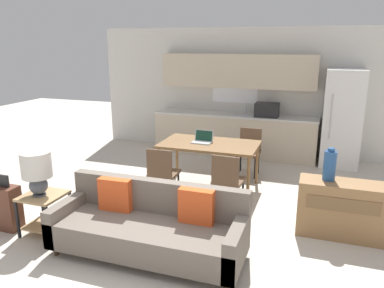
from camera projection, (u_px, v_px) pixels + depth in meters
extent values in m
plane|color=beige|center=(151.00, 255.00, 4.33)|extent=(20.00, 20.00, 0.00)
cube|color=silver|center=(239.00, 91.00, 8.20)|extent=(6.40, 0.06, 2.70)
cube|color=white|center=(235.00, 81.00, 8.14)|extent=(1.00, 0.01, 0.92)
cube|color=beige|center=(234.00, 135.00, 8.13)|extent=(3.45, 0.62, 0.86)
cube|color=silver|center=(234.00, 115.00, 8.02)|extent=(3.48, 0.65, 0.04)
cube|color=#B2B5B7|center=(245.00, 115.00, 7.89)|extent=(0.48, 0.36, 0.01)
cylinder|color=#B7BABC|center=(247.00, 108.00, 8.02)|extent=(0.02, 0.02, 0.24)
cube|color=beige|center=(237.00, 71.00, 7.90)|extent=(3.28, 0.34, 0.70)
cube|color=black|center=(267.00, 110.00, 7.71)|extent=(0.48, 0.36, 0.28)
cube|color=white|center=(342.00, 119.00, 7.27)|extent=(0.71, 0.69, 1.90)
cylinder|color=silver|center=(331.00, 117.00, 6.98)|extent=(0.02, 0.02, 0.85)
cube|color=brown|center=(209.00, 144.00, 6.21)|extent=(1.60, 0.94, 0.04)
cylinder|color=brown|center=(159.00, 169.00, 6.17)|extent=(0.05, 0.05, 0.72)
cylinder|color=brown|center=(248.00, 179.00, 5.71)|extent=(0.05, 0.05, 0.72)
cylinder|color=brown|center=(177.00, 155.00, 6.92)|extent=(0.05, 0.05, 0.72)
cylinder|color=brown|center=(257.00, 163.00, 6.46)|extent=(0.05, 0.05, 0.72)
cylinder|color=#3D2D1E|center=(56.00, 251.00, 4.32)|extent=(0.05, 0.05, 0.10)
cylinder|color=#3D2D1E|center=(226.00, 287.00, 3.69)|extent=(0.05, 0.05, 0.10)
cylinder|color=#3D2D1E|center=(88.00, 226.00, 4.91)|extent=(0.05, 0.05, 0.10)
cylinder|color=#3D2D1E|center=(240.00, 253.00, 4.28)|extent=(0.05, 0.05, 0.10)
cube|color=#6B6056|center=(147.00, 236.00, 4.25)|extent=(2.22, 0.80, 0.31)
cube|color=#6B6056|center=(158.00, 208.00, 4.50)|extent=(2.22, 0.14, 0.71)
cube|color=#6B6056|center=(69.00, 217.00, 4.55)|extent=(0.14, 0.80, 0.45)
cube|color=#6B6056|center=(237.00, 246.00, 3.90)|extent=(0.14, 0.80, 0.45)
cube|color=#E05123|center=(115.00, 195.00, 4.49)|extent=(0.41, 0.14, 0.40)
cube|color=#E05123|center=(196.00, 206.00, 4.17)|extent=(0.40, 0.12, 0.40)
cube|color=tan|center=(43.00, 196.00, 4.72)|extent=(0.50, 0.50, 0.03)
cube|color=tan|center=(46.00, 224.00, 4.83)|extent=(0.45, 0.45, 0.02)
cube|color=black|center=(18.00, 220.00, 4.66)|extent=(0.03, 0.03, 0.49)
cube|color=black|center=(48.00, 225.00, 4.51)|extent=(0.03, 0.03, 0.49)
cube|color=black|center=(43.00, 205.00, 5.07)|extent=(0.03, 0.03, 0.49)
cube|color=black|center=(71.00, 210.00, 4.93)|extent=(0.03, 0.03, 0.49)
cylinder|color=#4C515B|center=(40.00, 195.00, 4.70)|extent=(0.16, 0.16, 0.02)
sphere|color=#4C515B|center=(39.00, 185.00, 4.66)|extent=(0.23, 0.23, 0.23)
cylinder|color=beige|center=(36.00, 165.00, 4.59)|extent=(0.37, 0.37, 0.32)
cube|color=olive|center=(341.00, 209.00, 4.69)|extent=(1.05, 0.41, 0.72)
cube|color=brown|center=(343.00, 205.00, 4.47)|extent=(0.84, 0.01, 0.17)
cylinder|color=#234C84|center=(330.00, 166.00, 4.64)|extent=(0.15, 0.15, 0.37)
cylinder|color=#234C84|center=(331.00, 150.00, 4.58)|extent=(0.08, 0.08, 0.04)
cube|color=brown|center=(229.00, 181.00, 5.48)|extent=(0.45, 0.45, 0.04)
cube|color=brown|center=(225.00, 170.00, 5.25)|extent=(0.40, 0.06, 0.41)
cylinder|color=black|center=(243.00, 192.00, 5.62)|extent=(0.03, 0.03, 0.40)
cylinder|color=black|center=(221.00, 189.00, 5.75)|extent=(0.03, 0.03, 0.40)
cylinder|color=black|center=(236.00, 201.00, 5.32)|extent=(0.03, 0.03, 0.40)
cylinder|color=black|center=(214.00, 197.00, 5.45)|extent=(0.03, 0.03, 0.40)
cube|color=brown|center=(164.00, 173.00, 5.80)|extent=(0.43, 0.43, 0.04)
cube|color=brown|center=(159.00, 163.00, 5.56)|extent=(0.40, 0.04, 0.41)
cylinder|color=black|center=(178.00, 184.00, 5.96)|extent=(0.03, 0.03, 0.40)
cylinder|color=black|center=(159.00, 182.00, 6.06)|extent=(0.03, 0.03, 0.40)
cylinder|color=black|center=(171.00, 192.00, 5.65)|extent=(0.03, 0.03, 0.40)
cylinder|color=black|center=(150.00, 189.00, 5.75)|extent=(0.03, 0.03, 0.40)
cube|color=brown|center=(248.00, 153.00, 6.85)|extent=(0.43, 0.43, 0.04)
cube|color=brown|center=(251.00, 139.00, 6.96)|extent=(0.40, 0.04, 0.41)
cylinder|color=black|center=(236.00, 166.00, 6.81)|extent=(0.03, 0.03, 0.40)
cylinder|color=black|center=(255.00, 168.00, 6.69)|extent=(0.03, 0.03, 0.40)
cylinder|color=black|center=(241.00, 161.00, 7.11)|extent=(0.03, 0.03, 0.40)
cylinder|color=black|center=(258.00, 163.00, 7.00)|extent=(0.03, 0.03, 0.40)
cube|color=#B7BABC|center=(202.00, 142.00, 6.22)|extent=(0.33, 0.23, 0.02)
cube|color=#B7BABC|center=(204.00, 135.00, 6.31)|extent=(0.32, 0.06, 0.20)
cube|color=#143828|center=(204.00, 136.00, 6.30)|extent=(0.29, 0.05, 0.17)
cube|color=brown|center=(5.00, 207.00, 4.89)|extent=(0.41, 0.22, 0.59)
cube|color=black|center=(1.00, 181.00, 4.79)|extent=(0.25, 0.02, 0.16)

